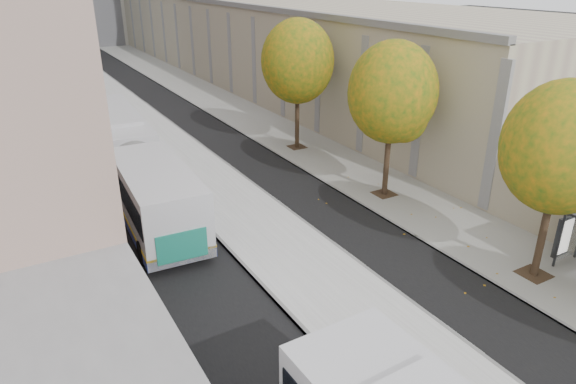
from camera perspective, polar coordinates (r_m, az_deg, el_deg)
bus_platform at (r=35.06m, az=-13.03°, el=4.76°), size 4.25×150.00×0.15m
sidewalk at (r=37.99m, az=-1.44°, el=6.76°), size 4.75×150.00×0.08m
building_tan at (r=67.76m, az=-4.95°, el=17.53°), size 18.00×92.00×8.00m
tree_c at (r=20.38m, az=28.15°, el=4.32°), size 4.20×4.20×7.28m
tree_d at (r=25.95m, az=11.52°, el=10.77°), size 4.40×4.40×7.60m
tree_e at (r=33.07m, az=1.07°, el=14.29°), size 4.60×4.60×7.92m
bus_far at (r=28.59m, az=-17.04°, el=3.56°), size 3.80×19.10×3.16m
distant_car at (r=50.46m, az=-23.51°, el=9.79°), size 2.16×4.04×1.31m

